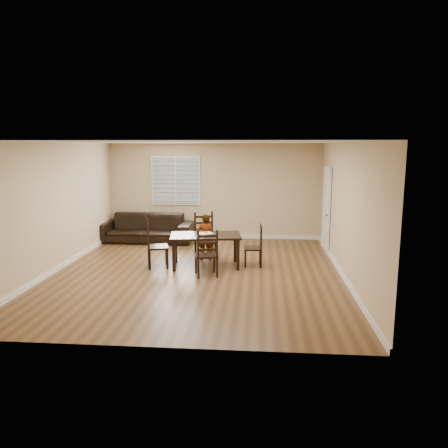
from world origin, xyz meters
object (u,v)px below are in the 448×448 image
(donut, at_px, (206,232))
(sofa, at_px, (146,228))
(chair_far, at_px, (207,256))
(child, at_px, (205,237))
(chair_left, at_px, (152,246))
(chair_right, at_px, (258,247))
(chair_near, at_px, (204,236))
(dining_table, at_px, (206,239))

(donut, distance_m, sofa, 3.00)
(chair_far, height_order, child, child)
(chair_left, bearing_deg, chair_right, -98.35)
(chair_left, bearing_deg, chair_near, -57.49)
(chair_far, bearing_deg, sofa, -72.97)
(chair_left, height_order, sofa, chair_left)
(chair_left, xyz_separation_m, chair_right, (2.30, 0.33, -0.06))
(dining_table, height_order, child, child)
(chair_near, distance_m, child, 0.44)
(chair_left, xyz_separation_m, donut, (1.15, 0.35, 0.26))
(donut, bearing_deg, chair_near, 100.81)
(dining_table, height_order, sofa, sofa)
(dining_table, bearing_deg, child, 90.00)
(chair_left, xyz_separation_m, child, (1.08, 0.73, 0.06))
(chair_far, relative_size, chair_left, 0.93)
(donut, bearing_deg, child, 100.87)
(chair_far, xyz_separation_m, chair_left, (-1.29, 0.62, 0.03))
(dining_table, distance_m, child, 0.56)
(dining_table, relative_size, chair_left, 1.55)
(chair_near, height_order, chair_far, chair_near)
(chair_near, xyz_separation_m, child, (0.08, -0.43, 0.05))
(dining_table, xyz_separation_m, chair_left, (-1.16, -0.18, -0.15))
(dining_table, height_order, chair_right, chair_right)
(chair_left, bearing_deg, chair_far, -132.24)
(dining_table, relative_size, chair_near, 1.52)
(dining_table, bearing_deg, chair_near, 91.20)
(chair_far, relative_size, child, 0.91)
(chair_left, bearing_deg, sofa, 1.06)
(chair_right, distance_m, child, 1.29)
(chair_near, bearing_deg, child, -96.42)
(chair_left, xyz_separation_m, sofa, (-0.82, 2.59, -0.10))
(chair_far, height_order, sofa, chair_far)
(donut, bearing_deg, chair_far, -82.10)
(chair_right, relative_size, sofa, 0.35)
(chair_near, bearing_deg, chair_right, -49.35)
(chair_far, bearing_deg, donut, -98.41)
(child, xyz_separation_m, sofa, (-1.90, 1.86, -0.16))
(chair_far, bearing_deg, chair_left, -41.99)
(child, relative_size, sofa, 0.41)
(chair_far, distance_m, child, 1.37)
(chair_far, distance_m, sofa, 3.84)
(chair_right, distance_m, donut, 1.19)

